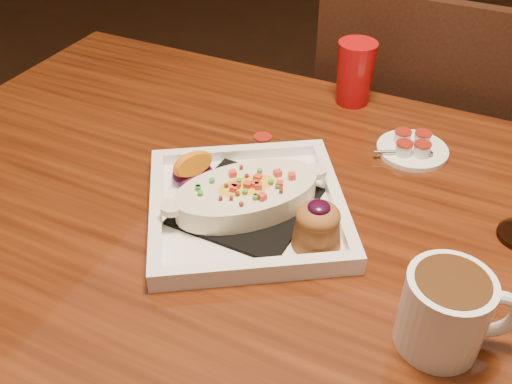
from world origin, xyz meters
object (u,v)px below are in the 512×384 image
at_px(plate, 253,203).
at_px(coffee_mug, 448,310).
at_px(red_tumbler, 355,73).
at_px(table, 316,285).
at_px(saucer, 412,148).
at_px(chair_far, 404,153).

distance_m(plate, coffee_mug, 0.31).
bearing_deg(coffee_mug, plate, 137.50).
distance_m(plate, red_tumbler, 0.39).
distance_m(coffee_mug, red_tumbler, 0.57).
xyz_separation_m(table, plate, (-0.11, -0.00, 0.12)).
bearing_deg(red_tumbler, saucer, -40.29).
bearing_deg(table, red_tumbler, 102.00).
xyz_separation_m(chair_far, saucer, (0.06, -0.36, 0.25)).
bearing_deg(chair_far, coffee_mug, 104.29).
xyz_separation_m(chair_far, coffee_mug, (0.19, -0.73, 0.30)).
distance_m(chair_far, plate, 0.69).
bearing_deg(coffee_mug, chair_far, 81.46).
xyz_separation_m(chair_far, plate, (-0.11, -0.63, 0.27)).
bearing_deg(red_tumbler, plate, -93.32).
distance_m(table, chair_far, 0.65).
distance_m(table, red_tumbler, 0.43).
relative_size(coffee_mug, red_tumbler, 1.09).
distance_m(table, plate, 0.16).
distance_m(plate, saucer, 0.32).
height_order(chair_far, coffee_mug, chair_far).
height_order(plate, red_tumbler, red_tumbler).
height_order(chair_far, plate, chair_far).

